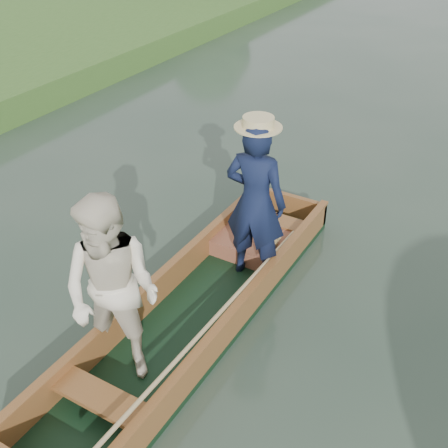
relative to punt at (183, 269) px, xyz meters
The scene contains 2 objects.
ground 0.81m from the punt, 73.30° to the left, with size 120.00×120.00×0.00m, color #283D30.
punt is the anchor object (origin of this frame).
Camera 1 is at (2.68, -3.97, 4.39)m, focal length 45.00 mm.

